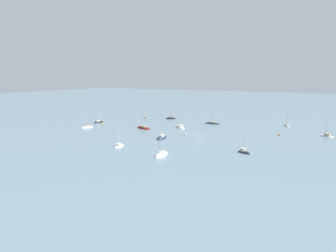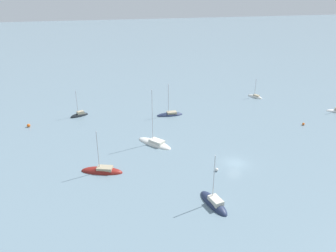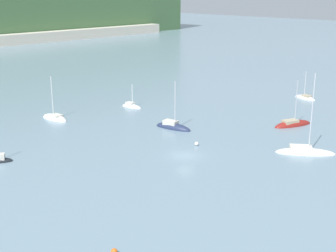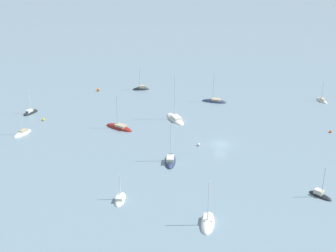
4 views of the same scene
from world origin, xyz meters
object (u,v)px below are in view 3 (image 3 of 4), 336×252
at_px(sailboat_0, 55,119).
at_px(sailboat_8, 292,125).
at_px(sailboat_1, 305,98).
at_px(sailboat_3, 131,107).
at_px(mooring_buoy_0, 114,252).
at_px(sailboat_5, 173,128).
at_px(sailboat_2, 305,152).
at_px(mooring_buoy_1, 197,144).

xyz_separation_m(sailboat_0, sailboat_8, (28.47, -34.54, 0.01)).
bearing_deg(sailboat_1, sailboat_8, 125.86).
xyz_separation_m(sailboat_3, mooring_buoy_0, (-38.48, -42.00, 0.22)).
distance_m(sailboat_3, sailboat_8, 33.51).
distance_m(sailboat_0, sailboat_5, 23.42).
distance_m(sailboat_5, sailboat_8, 22.01).
bearing_deg(sailboat_2, sailboat_0, 162.86).
distance_m(sailboat_5, mooring_buoy_0, 41.77).
relative_size(sailboat_2, mooring_buoy_0, 20.72).
relative_size(sailboat_3, sailboat_5, 0.58).
distance_m(sailboat_0, sailboat_2, 46.72).
distance_m(sailboat_2, sailboat_3, 40.53).
height_order(sailboat_0, sailboat_2, sailboat_2).
distance_m(sailboat_3, mooring_buoy_1, 27.99).
height_order(sailboat_2, mooring_buoy_0, sailboat_2).
height_order(sailboat_2, sailboat_8, sailboat_2).
distance_m(sailboat_2, sailboat_8, 15.09).
distance_m(sailboat_1, sailboat_5, 38.32).
distance_m(sailboat_8, mooring_buoy_0, 51.43).
xyz_separation_m(sailboat_2, sailboat_8, (11.98, 9.17, -0.04)).
distance_m(sailboat_1, sailboat_3, 39.74).
bearing_deg(sailboat_5, sailboat_0, -161.63).
bearing_deg(sailboat_5, mooring_buoy_1, -35.86).
bearing_deg(mooring_buoy_0, sailboat_0, 64.21).
relative_size(sailboat_8, mooring_buoy_1, 14.46).
bearing_deg(sailboat_5, sailboat_8, 38.05).
xyz_separation_m(mooring_buoy_0, mooring_buoy_1, (29.32, 15.56, 0.00)).
bearing_deg(mooring_buoy_0, sailboat_1, 15.57).
relative_size(sailboat_1, sailboat_2, 0.53).
distance_m(sailboat_3, sailboat_5, 17.80).
xyz_separation_m(sailboat_1, sailboat_8, (-21.22, -9.29, 0.00)).
xyz_separation_m(sailboat_2, sailboat_5, (-4.80, 23.43, -0.01)).
relative_size(sailboat_5, sailboat_8, 1.04).
bearing_deg(sailboat_1, sailboat_3, 68.49).
distance_m(sailboat_0, mooring_buoy_1, 30.57).
bearing_deg(sailboat_8, sailboat_0, 149.23).
xyz_separation_m(sailboat_8, mooring_buoy_0, (-50.31, -10.65, 0.24)).
xyz_separation_m(sailboat_1, sailboat_3, (-33.05, 22.07, 0.02)).
height_order(sailboat_3, sailboat_5, sailboat_5).
xyz_separation_m(sailboat_5, mooring_buoy_1, (-4.21, -9.35, 0.21)).
bearing_deg(sailboat_0, mooring_buoy_1, -171.51).
relative_size(sailboat_5, mooring_buoy_1, 15.00).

